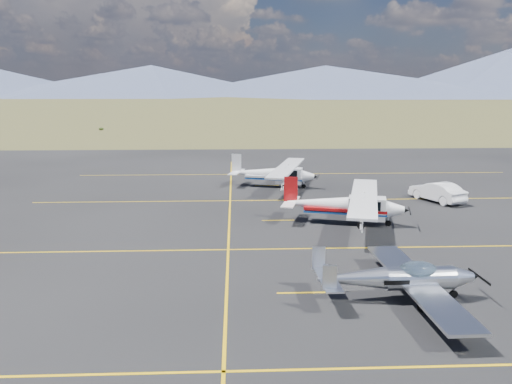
% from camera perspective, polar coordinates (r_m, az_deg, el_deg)
% --- Properties ---
extents(ground, '(1600.00, 1600.00, 0.00)m').
position_cam_1_polar(ground, '(24.14, 11.28, -7.82)').
color(ground, '#383D1C').
rests_on(ground, ground).
extents(apron, '(72.00, 72.00, 0.02)m').
position_cam_1_polar(apron, '(30.66, 8.23, -3.43)').
color(apron, black).
rests_on(apron, ground).
extents(aircraft_low_wing, '(6.10, 8.52, 1.86)m').
position_cam_1_polar(aircraft_low_wing, '(20.15, 16.21, -9.44)').
color(aircraft_low_wing, silver).
rests_on(aircraft_low_wing, apron).
extents(aircraft_cessna, '(7.12, 10.70, 2.72)m').
position_cam_1_polar(aircraft_cessna, '(30.18, 10.17, -1.37)').
color(aircraft_cessna, white).
rests_on(aircraft_cessna, apron).
extents(aircraft_plain, '(6.88, 10.32, 2.62)m').
position_cam_1_polar(aircraft_plain, '(40.66, 2.09, 2.19)').
color(aircraft_plain, silver).
rests_on(aircraft_plain, apron).
extents(sedan, '(3.08, 4.50, 1.40)m').
position_cam_1_polar(sedan, '(37.90, 19.98, 0.04)').
color(sedan, white).
rests_on(sedan, apron).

